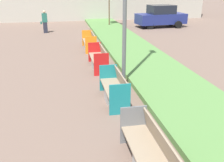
{
  "coord_description": "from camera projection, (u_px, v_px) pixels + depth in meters",
  "views": [
    {
      "loc": [
        -0.61,
        3.23,
        3.58
      ],
      "look_at": [
        0.9,
        11.06,
        0.6
      ],
      "focal_mm": 42.0,
      "sensor_mm": 36.0,
      "label": 1
    }
  ],
  "objects": [
    {
      "name": "parked_car_distant",
      "position": [
        161.0,
        16.0,
        22.46
      ],
      "size": [
        4.37,
        2.23,
        1.86
      ],
      "rotation": [
        0.0,
        0.0,
        0.11
      ],
      "color": "navy",
      "rests_on": "ground"
    },
    {
      "name": "bench_red_frame",
      "position": [
        99.0,
        60.0,
        11.69
      ],
      "size": [
        0.65,
        2.17,
        0.94
      ],
      "color": "#9E9B96",
      "rests_on": "ground"
    },
    {
      "name": "bench_teal_frame",
      "position": [
        115.0,
        91.0,
        8.37
      ],
      "size": [
        0.65,
        1.92,
        0.94
      ],
      "color": "#9E9B96",
      "rests_on": "ground"
    },
    {
      "name": "pedestrian_walking",
      "position": [
        45.0,
        22.0,
        19.83
      ],
      "size": [
        0.53,
        0.24,
        1.69
      ],
      "color": "#232633",
      "rests_on": "ground"
    },
    {
      "name": "bench_orange_frame",
      "position": [
        90.0,
        43.0,
        14.99
      ],
      "size": [
        0.65,
        2.06,
        0.94
      ],
      "color": "#9E9B96",
      "rests_on": "ground"
    },
    {
      "name": "bench_grey_frame",
      "position": [
        152.0,
        160.0,
        5.06
      ],
      "size": [
        0.65,
        2.47,
        0.94
      ],
      "color": "#9E9B96",
      "rests_on": "ground"
    },
    {
      "name": "planter_grass_strip",
      "position": [
        167.0,
        81.0,
        9.97
      ],
      "size": [
        2.8,
        120.0,
        0.18
      ],
      "color": "#568442",
      "rests_on": "ground"
    }
  ]
}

